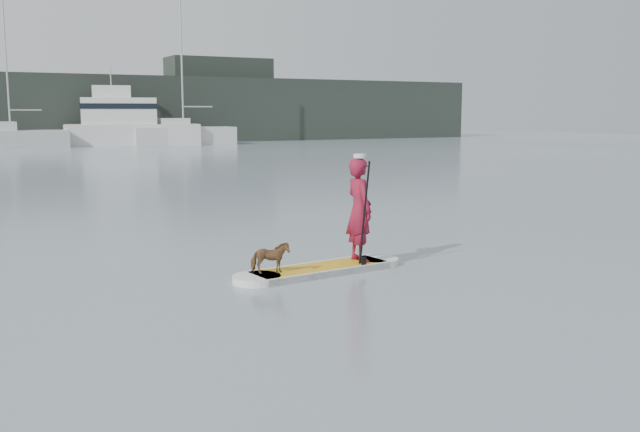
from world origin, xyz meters
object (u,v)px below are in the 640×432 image
motor_yacht_a (127,124)px  dog (270,258)px  paddler (359,210)px  sailboat_e (183,134)px  paddleboard (320,270)px  sailboat_d (10,137)px

motor_yacht_a → dog: bearing=-89.3°
paddler → sailboat_e: (11.69, 48.57, -0.15)m
dog → sailboat_e: bearing=0.6°
paddleboard → sailboat_e: 50.26m
sailboat_d → motor_yacht_a: 9.16m
paddler → paddleboard: bearing=100.4°
sailboat_d → motor_yacht_a: bearing=0.1°
paddler → dog: (-1.83, -0.20, -0.66)m
paddleboard → paddler: paddler is taller
paddler → dog: paddler is taller
sailboat_d → sailboat_e: sailboat_e is taller
dog → paddler: bearing=-67.7°
sailboat_e → paddleboard: bearing=-102.4°
paddler → sailboat_d: sailboat_d is taller
paddler → sailboat_d: bearing=6.4°
paddler → motor_yacht_a: size_ratio=0.16×
paddleboard → sailboat_e: size_ratio=0.26×
paddler → dog: size_ratio=2.94×
sailboat_d → paddleboard: bearing=-93.8°
paddleboard → dog: dog is taller
sailboat_d → motor_yacht_a: (9.08, 0.80, 0.96)m
paddleboard → sailboat_d: bearing=85.0°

